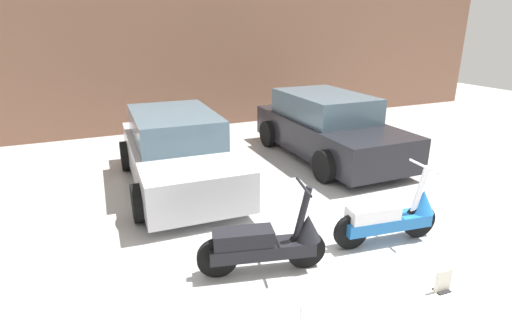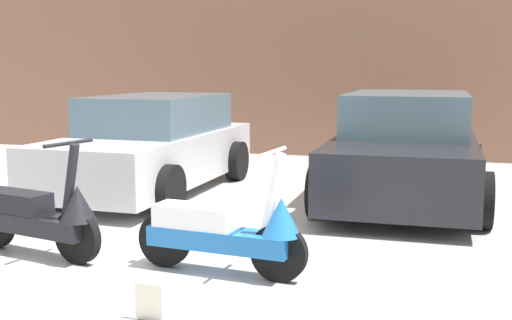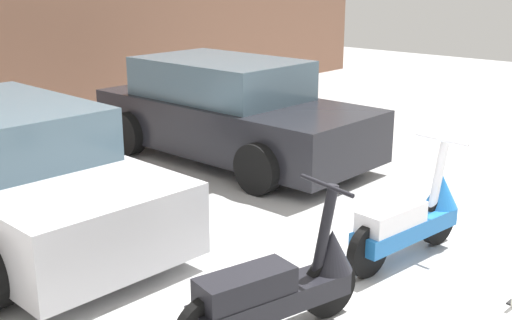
{
  "view_description": "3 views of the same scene",
  "coord_description": "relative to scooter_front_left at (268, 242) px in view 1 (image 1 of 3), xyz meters",
  "views": [
    {
      "loc": [
        -2.85,
        -3.09,
        2.72
      ],
      "look_at": [
        -0.51,
        2.25,
        0.72
      ],
      "focal_mm": 28.0,
      "sensor_mm": 36.0,
      "label": 1
    },
    {
      "loc": [
        2.17,
        -4.26,
        1.66
      ],
      "look_at": [
        0.39,
        2.12,
        0.69
      ],
      "focal_mm": 45.0,
      "sensor_mm": 36.0,
      "label": 2
    },
    {
      "loc": [
        -4.2,
        -2.03,
        2.45
      ],
      "look_at": [
        0.17,
        1.88,
        0.72
      ],
      "focal_mm": 45.0,
      "sensor_mm": 36.0,
      "label": 3
    }
  ],
  "objects": [
    {
      "name": "placard_near_left_scooter",
      "position": [
        -0.03,
        -0.96,
        -0.26
      ],
      "size": [
        0.2,
        0.15,
        0.26
      ],
      "rotation": [
        0.0,
        0.0,
        0.24
      ],
      "color": "black",
      "rests_on": "ground_plane"
    },
    {
      "name": "car_rear_left",
      "position": [
        -0.32,
        3.05,
        0.24
      ],
      "size": [
        1.91,
        3.79,
        1.27
      ],
      "rotation": [
        0.0,
        0.0,
        -1.61
      ],
      "color": "#B7B7BC",
      "rests_on": "ground_plane"
    },
    {
      "name": "placard_near_right_scooter",
      "position": [
        1.55,
        -1.09,
        -0.26
      ],
      "size": [
        0.2,
        0.13,
        0.26
      ],
      "rotation": [
        0.0,
        0.0,
        -0.05
      ],
      "color": "black",
      "rests_on": "ground_plane"
    },
    {
      "name": "car_rear_center",
      "position": [
        2.97,
        3.34,
        0.27
      ],
      "size": [
        1.93,
        3.93,
        1.33
      ],
      "rotation": [
        0.0,
        0.0,
        -1.58
      ],
      "color": "black",
      "rests_on": "ground_plane"
    },
    {
      "name": "ground_plane",
      "position": [
        1.13,
        -0.5,
        -0.37
      ],
      "size": [
        28.0,
        28.0,
        0.0
      ],
      "primitive_type": "plane",
      "color": "#B2B2B2"
    },
    {
      "name": "scooter_front_right",
      "position": [
        1.74,
        -0.04,
        -0.0
      ],
      "size": [
        1.47,
        0.53,
        1.03
      ],
      "rotation": [
        0.0,
        0.0,
        -0.12
      ],
      "color": "black",
      "rests_on": "ground_plane"
    },
    {
      "name": "scooter_front_left",
      "position": [
        0.0,
        0.0,
        0.0
      ],
      "size": [
        1.47,
        0.65,
        1.04
      ],
      "rotation": [
        0.0,
        0.0,
        -0.23
      ],
      "color": "black",
      "rests_on": "ground_plane"
    },
    {
      "name": "wall_back",
      "position": [
        1.13,
        6.99,
        1.58
      ],
      "size": [
        19.6,
        0.12,
        3.9
      ],
      "primitive_type": "cube",
      "color": "#845B47",
      "rests_on": "ground_plane"
    }
  ]
}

